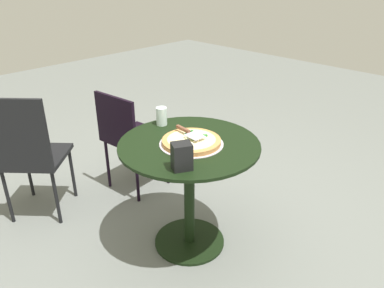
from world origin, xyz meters
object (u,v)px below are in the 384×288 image
drinking_cup (162,116)px  napkin_dispenser (182,156)px  patio_table (189,173)px  pizza_server (189,132)px  patio_chair_far (129,134)px  patio_chair_near (29,151)px  pizza_on_tray (192,141)px

drinking_cup → napkin_dispenser: size_ratio=0.82×
patio_table → napkin_dispenser: (0.23, 0.18, 0.27)m
pizza_server → patio_chair_far: size_ratio=0.26×
pizza_server → napkin_dispenser: napkin_dispenser is taller
patio_chair_near → napkin_dispenser: bearing=104.8°
patio_chair_near → patio_chair_far: size_ratio=1.14×
pizza_on_tray → drinking_cup: 0.34m
patio_table → drinking_cup: size_ratio=7.14×
pizza_on_tray → patio_chair_far: (-0.14, -0.80, -0.25)m
pizza_server → napkin_dispenser: 0.33m
patio_table → napkin_dispenser: 0.40m
pizza_server → patio_table: bearing=51.4°
pizza_on_tray → patio_chair_near: 1.15m
napkin_dispenser → pizza_on_tray: bearing=62.8°
drinking_cup → patio_table: bearing=77.2°
napkin_dispenser → pizza_server: bearing=67.5°
napkin_dispenser → patio_chair_far: 1.08m
pizza_server → patio_chair_far: 0.83m
pizza_on_tray → patio_chair_far: patio_chair_far is taller
patio_table → patio_chair_far: 0.80m
pizza_server → drinking_cup: size_ratio=1.86×
patio_table → pizza_on_tray: size_ratio=2.24×
patio_table → patio_chair_near: 1.11m
drinking_cup → napkin_dispenser: bearing=58.4°
patio_table → pizza_server: size_ratio=3.84×
pizza_on_tray → drinking_cup: size_ratio=3.19×
drinking_cup → patio_chair_far: drinking_cup is taller
pizza_on_tray → pizza_server: size_ratio=1.72×
pizza_on_tray → drinking_cup: drinking_cup is taller
patio_chair_near → patio_chair_far: bearing=164.7°
pizza_on_tray → patio_chair_far: size_ratio=0.45×
pizza_server → drinking_cup: 0.30m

